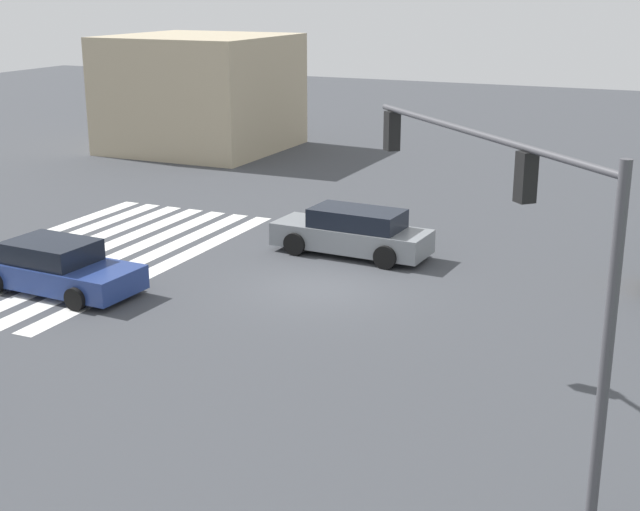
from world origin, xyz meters
The scene contains 6 objects.
ground_plane centered at (0.00, 0.00, 0.00)m, with size 108.10×108.10×0.00m, color #3D3F44.
crosswalk_markings centered at (0.00, -7.86, 0.00)m, with size 12.32×6.30×0.01m.
traffic_signal_mast centered at (6.60, 6.60, 4.20)m, with size 5.74×5.74×5.69m.
car_0 centered at (3.18, -6.38, 0.65)m, with size 2.32×4.70×1.38m.
car_2 centered at (-3.25, -0.37, 0.71)m, with size 2.10×4.96×1.46m.
corner_building centered at (-17.43, -14.48, 2.82)m, with size 8.00×8.00×5.64m.
Camera 1 is at (21.14, 9.60, 7.96)m, focal length 50.00 mm.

